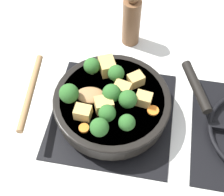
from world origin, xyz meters
name	(u,v)px	position (x,y,z in m)	size (l,w,h in m)	color
ground_plane	(112,115)	(0.00, 0.00, 0.00)	(2.40, 2.40, 0.00)	silver
front_burner_grate	(112,112)	(0.00, 0.00, 0.01)	(0.31, 0.31, 0.03)	black
skillet_pan	(113,103)	(0.00, 0.00, 0.06)	(0.30, 0.38, 0.05)	black
wooden_spoon	(57,93)	(0.01, -0.13, 0.09)	(0.22, 0.20, 0.02)	#A87A4C
tofu_cube_center_large	(107,66)	(-0.08, -0.03, 0.10)	(0.05, 0.04, 0.04)	tan
tofu_cube_near_handle	(83,112)	(0.06, -0.06, 0.09)	(0.04, 0.03, 0.03)	tan
tofu_cube_east_chunk	(104,105)	(0.03, -0.01, 0.09)	(0.04, 0.03, 0.03)	tan
tofu_cube_west_chunk	(144,99)	(0.00, 0.08, 0.09)	(0.04, 0.03, 0.03)	tan
tofu_cube_back_piece	(122,89)	(-0.02, 0.02, 0.09)	(0.04, 0.03, 0.03)	tan
tofu_cube_front_piece	(136,80)	(-0.05, 0.05, 0.09)	(0.04, 0.03, 0.03)	tan
broccoli_floret_near_spoon	(92,66)	(-0.07, -0.06, 0.10)	(0.04, 0.04, 0.05)	#709956
broccoli_floret_center_top	(127,123)	(0.08, 0.05, 0.10)	(0.04, 0.04, 0.05)	#709956
broccoli_floret_east_rim	(111,93)	(0.01, 0.00, 0.11)	(0.04, 0.04, 0.05)	#709956
broccoli_floret_west_rim	(116,73)	(-0.06, 0.00, 0.10)	(0.04, 0.04, 0.05)	#709956
broccoli_floret_north_edge	(99,127)	(0.10, -0.01, 0.10)	(0.04, 0.04, 0.05)	#709956
broccoli_floret_south_cluster	(105,113)	(0.06, 0.00, 0.10)	(0.04, 0.04, 0.05)	#709956
broccoli_floret_mid_floret	(128,99)	(0.02, 0.04, 0.11)	(0.04, 0.04, 0.05)	#709956
broccoli_floret_small_inner	(69,94)	(0.02, -0.10, 0.11)	(0.05, 0.05, 0.05)	#709956
carrot_slice_orange_thin	(84,128)	(0.09, -0.05, 0.08)	(0.02, 0.02, 0.01)	orange
carrot_slice_near_center	(153,111)	(0.02, 0.10, 0.08)	(0.03, 0.03, 0.01)	orange
pepper_mill	(131,20)	(-0.27, 0.01, 0.08)	(0.05, 0.05, 0.18)	brown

